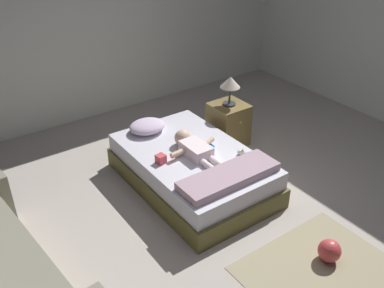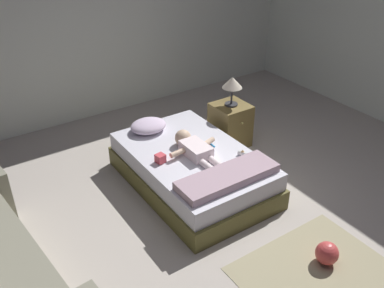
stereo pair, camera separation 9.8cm
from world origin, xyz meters
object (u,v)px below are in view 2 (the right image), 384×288
(bed, at_px, (192,169))
(toothbrush, at_px, (211,144))
(toy_ball, at_px, (327,253))
(lamp, at_px, (232,84))
(toy_block, at_px, (160,158))
(nightstand, at_px, (230,125))
(pillow, at_px, (148,126))
(baby_bottle, at_px, (243,153))
(baby, at_px, (193,147))

(bed, distance_m, toothbrush, 0.34)
(bed, xyz_separation_m, toy_ball, (0.31, -1.58, -0.09))
(lamp, height_order, toy_block, lamp)
(toy_ball, xyz_separation_m, toy_block, (-0.68, 1.60, 0.34))
(toothbrush, distance_m, toy_block, 0.62)
(nightstand, height_order, lamp, lamp)
(toothbrush, relative_size, toy_ball, 0.66)
(toy_block, bearing_deg, bed, -3.55)
(toothbrush, height_order, nightstand, nightstand)
(bed, distance_m, toy_ball, 1.61)
(pillow, distance_m, toy_ball, 2.31)
(bed, relative_size, pillow, 4.32)
(nightstand, xyz_separation_m, toy_ball, (-0.56, -2.04, -0.16))
(toothbrush, distance_m, lamp, 0.85)
(toy_block, bearing_deg, toothbrush, -0.28)
(toy_ball, bearing_deg, baby_bottle, 86.41)
(toy_ball, bearing_deg, lamp, 74.56)
(baby, xyz_separation_m, baby_bottle, (0.38, -0.34, -0.04))
(baby, xyz_separation_m, lamp, (0.87, 0.47, 0.33))
(bed, bearing_deg, toy_block, 176.45)
(bed, xyz_separation_m, nightstand, (0.88, 0.46, 0.07))
(pillow, bearing_deg, bed, -77.37)
(pillow, bearing_deg, lamp, -10.96)
(baby, bearing_deg, pillow, 102.93)
(baby_bottle, bearing_deg, pillow, 118.14)
(lamp, relative_size, toy_ball, 1.79)
(lamp, height_order, baby_bottle, lamp)
(bed, relative_size, lamp, 4.96)
(toothbrush, bearing_deg, baby, -173.74)
(baby, relative_size, toy_ball, 3.43)
(nightstand, bearing_deg, toy_block, -160.57)
(toy_block, bearing_deg, toy_ball, -67.10)
(toy_ball, xyz_separation_m, baby_bottle, (0.08, 1.23, 0.33))
(baby, height_order, toy_ball, baby)
(bed, distance_m, pillow, 0.73)
(lamp, bearing_deg, toothbrush, -144.53)
(bed, relative_size, baby_bottle, 16.37)
(bed, distance_m, baby, 0.28)
(bed, bearing_deg, pillow, 102.63)
(baby, xyz_separation_m, toothbrush, (0.25, 0.03, -0.06))
(toothbrush, xyz_separation_m, nightstand, (0.62, 0.44, -0.15))
(lamp, bearing_deg, nightstand, -90.00)
(nightstand, distance_m, baby_bottle, 0.96)
(bed, relative_size, toothbrush, 13.39)
(nightstand, xyz_separation_m, baby_bottle, (-0.49, -0.81, 0.17))
(lamp, xyz_separation_m, toy_ball, (-0.56, -2.04, -0.70))
(lamp, bearing_deg, baby_bottle, -121.10)
(nightstand, relative_size, baby_bottle, 4.98)
(pillow, height_order, toy_ball, pillow)
(baby, height_order, toy_block, baby)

